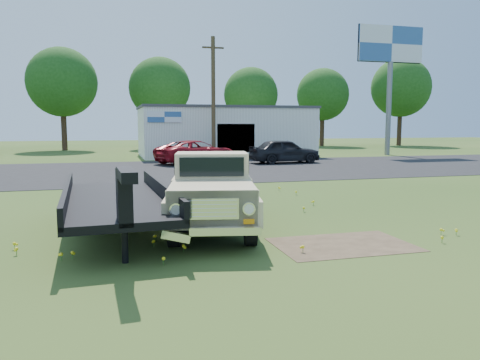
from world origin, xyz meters
The scene contains 16 objects.
ground centered at (0.00, 0.00, 0.00)m, with size 140.00×140.00×0.00m, color #2A4817.
asphalt_lot centered at (0.00, 15.00, 0.00)m, with size 90.00×14.00×0.02m, color black.
dirt_patch_a centered at (1.50, -3.00, 0.00)m, with size 3.00×2.00×0.01m, color #4B3A28.
dirt_patch_b centered at (-2.00, 3.50, 0.00)m, with size 2.20×1.60×0.01m, color #4B3A28.
commercial_building centered at (6.00, 26.99, 2.10)m, with size 14.20×8.20×4.15m.
billboard centered at (20.00, 24.04, 8.54)m, with size 6.10×0.45×11.05m.
utility_pole_mid centered at (4.00, 22.00, 4.60)m, with size 1.60×0.30×9.00m.
treeline_c centered at (-8.00, 39.50, 6.93)m, with size 7.04×7.04×10.47m.
treeline_d centered at (2.00, 40.50, 6.62)m, with size 6.72×6.72×10.00m.
treeline_e centered at (12.00, 39.00, 5.98)m, with size 6.08×6.08×9.04m.
treeline_f centered at (22.00, 41.50, 6.30)m, with size 6.40×6.40×9.52m.
treeline_g centered at (32.00, 40.00, 7.25)m, with size 7.36×7.36×10.95m.
vintage_pickup_truck centered at (-0.96, -0.71, 0.98)m, with size 2.10×5.40×1.96m, color #D2BD8D, non-canonical shape.
flatbed_trailer centered at (-3.31, -0.48, 0.95)m, with size 2.32×6.96×1.90m, color black, non-canonical shape.
red_pickup centered at (2.19, 19.11, 0.78)m, with size 2.60×5.63×1.56m, color maroon.
dark_sedan centered at (8.09, 17.98, 0.83)m, with size 1.95×4.85×1.65m, color black.
Camera 1 is at (-3.38, -12.11, 2.64)m, focal length 35.00 mm.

